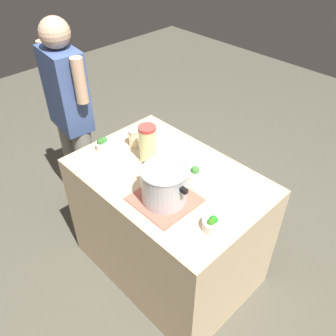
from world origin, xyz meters
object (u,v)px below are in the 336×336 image
lemonade_pitcher (148,144)px  cooking_pot (164,184)px  person_cook (71,118)px  broccoli_bowl_center (103,144)px  broccoli_bowl_front (214,223)px  broccoli_bowl_back (195,173)px  mason_jar (134,138)px

lemonade_pitcher → cooking_pot: bearing=151.8°
cooking_pot → lemonade_pitcher: (0.33, -0.18, 0.01)m
person_cook → broccoli_bowl_center: bearing=174.1°
cooking_pot → person_cook: person_cook is taller
broccoli_bowl_center → person_cook: bearing=-5.9°
broccoli_bowl_front → person_cook: 1.40m
cooking_pot → person_cook: bearing=-5.1°
cooking_pot → person_cook: (1.08, -0.10, -0.10)m
person_cook → cooking_pot: bearing=174.9°
person_cook → lemonade_pitcher: bearing=-173.8°
broccoli_bowl_front → broccoli_bowl_back: (0.33, -0.22, -0.00)m
broccoli_bowl_center → person_cook: 0.47m
lemonade_pitcher → person_cook: 0.76m
broccoli_bowl_front → cooking_pot: bearing=6.6°
mason_jar → broccoli_bowl_center: bearing=57.5°
mason_jar → broccoli_bowl_center: 0.20m
lemonade_pitcher → mason_jar: lemonade_pitcher is taller
mason_jar → person_cook: bearing=12.0°
broccoli_bowl_center → broccoli_bowl_back: 0.64m
lemonade_pitcher → broccoli_bowl_center: size_ratio=2.27×
mason_jar → broccoli_bowl_back: bearing=-175.2°
lemonade_pitcher → broccoli_bowl_back: (-0.32, -0.08, -0.09)m
broccoli_bowl_front → person_cook: size_ratio=0.08×
mason_jar → broccoli_bowl_front: 0.85m
broccoli_bowl_center → broccoli_bowl_back: bearing=-160.7°
person_cook → broccoli_bowl_front: bearing=177.5°
cooking_pot → lemonade_pitcher: 0.38m
broccoli_bowl_front → lemonade_pitcher: bearing=-12.4°
lemonade_pitcher → broccoli_bowl_back: size_ratio=1.93×
broccoli_bowl_center → lemonade_pitcher: bearing=-155.5°
broccoli_bowl_back → person_cook: bearing=8.7°
cooking_pot → person_cook: 1.09m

